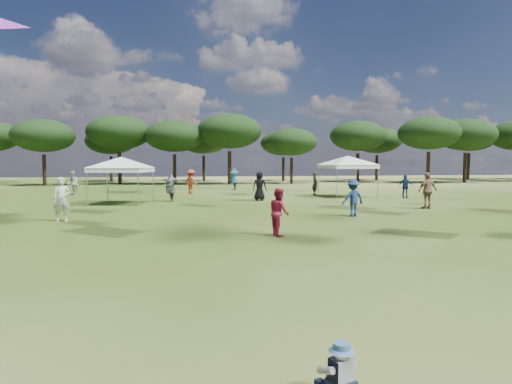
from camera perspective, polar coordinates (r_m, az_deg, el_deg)
tree_line at (r=49.39m, az=-4.94°, el=7.52°), size 108.78×17.63×7.77m
tent_left at (r=25.05m, az=-17.52°, el=4.19°), size 5.79×5.79×2.94m
tent_right at (r=29.52m, az=12.10°, el=4.49°), size 6.27×6.27×3.08m
toddler at (r=4.68m, az=11.12°, el=-22.51°), size 0.42×0.45×0.55m
festival_crowd at (r=26.71m, az=-9.23°, el=0.74°), size 29.72×24.42×1.91m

